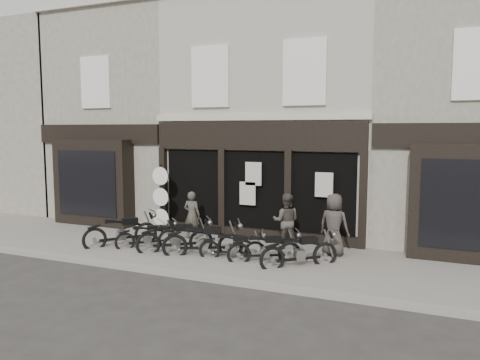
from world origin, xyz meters
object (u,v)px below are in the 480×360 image
at_px(motorcycle_4, 233,249).
at_px(advert_sign_post, 161,203).
at_px(man_left, 192,215).
at_px(motorcycle_5, 265,252).
at_px(motorcycle_1, 148,239).
at_px(man_right, 334,225).
at_px(man_centre, 286,221).
at_px(motorcycle_2, 176,240).
at_px(motorcycle_0, 122,234).
at_px(motorcycle_6, 300,254).
at_px(motorcycle_3, 204,244).

relative_size(motorcycle_4, advert_sign_post, 0.73).
bearing_deg(man_left, motorcycle_5, 152.37).
xyz_separation_m(motorcycle_1, man_left, (0.75, 1.43, 0.54)).
bearing_deg(man_right, man_centre, 2.84).
relative_size(motorcycle_2, advert_sign_post, 0.78).
distance_m(motorcycle_1, advert_sign_post, 1.83).
distance_m(motorcycle_0, motorcycle_5, 4.72).
bearing_deg(motorcycle_2, motorcycle_6, -37.39).
distance_m(motorcycle_3, motorcycle_5, 1.84).
bearing_deg(motorcycle_1, motorcycle_0, 143.96).
xyz_separation_m(motorcycle_3, advert_sign_post, (-2.50, 1.71, 0.78)).
xyz_separation_m(motorcycle_0, man_right, (6.29, 1.33, 0.56)).
bearing_deg(man_centre, motorcycle_5, 73.18).
distance_m(motorcycle_3, man_right, 3.72).
bearing_deg(motorcycle_2, motorcycle_4, -36.72).
height_order(motorcycle_3, man_left, man_left).
height_order(motorcycle_2, motorcycle_3, motorcycle_3).
relative_size(man_centre, advert_sign_post, 0.66).
xyz_separation_m(motorcycle_0, motorcycle_3, (2.89, -0.06, -0.00)).
bearing_deg(motorcycle_0, motorcycle_5, -52.58).
height_order(motorcycle_0, man_right, man_right).
relative_size(motorcycle_1, man_left, 0.99).
relative_size(motorcycle_6, man_left, 1.17).
relative_size(motorcycle_0, advert_sign_post, 0.80).
bearing_deg(man_right, motorcycle_6, 77.77).
bearing_deg(motorcycle_4, advert_sign_post, 136.17).
xyz_separation_m(motorcycle_0, motorcycle_2, (1.94, -0.01, -0.01)).
bearing_deg(man_left, motorcycle_1, 60.98).
height_order(motorcycle_1, man_centre, man_centre).
bearing_deg(man_centre, motorcycle_4, 42.76).
xyz_separation_m(motorcycle_4, man_left, (-2.15, 1.53, 0.54)).
bearing_deg(advert_sign_post, man_right, -2.43).
relative_size(motorcycle_0, motorcycle_3, 0.94).
xyz_separation_m(motorcycle_3, man_centre, (1.93, 1.62, 0.51)).
relative_size(motorcycle_1, motorcycle_4, 0.84).
xyz_separation_m(motorcycle_3, man_right, (3.41, 1.40, 0.56)).
distance_m(motorcycle_3, man_left, 2.08).
bearing_deg(man_left, motorcycle_3, 127.00).
height_order(motorcycle_4, motorcycle_5, motorcycle_5).
bearing_deg(motorcycle_2, man_left, 64.28).
bearing_deg(motorcycle_3, motorcycle_5, -25.34).
height_order(motorcycle_5, man_left, man_left).
xyz_separation_m(motorcycle_1, motorcycle_6, (4.82, -0.13, 0.05)).
relative_size(motorcycle_5, man_right, 1.06).
relative_size(motorcycle_3, advert_sign_post, 0.85).
height_order(man_left, advert_sign_post, advert_sign_post).
xyz_separation_m(motorcycle_4, motorcycle_6, (1.92, -0.03, 0.06)).
bearing_deg(advert_sign_post, man_centre, -0.56).
distance_m(motorcycle_4, motorcycle_6, 1.92).
height_order(motorcycle_4, man_centre, man_centre).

